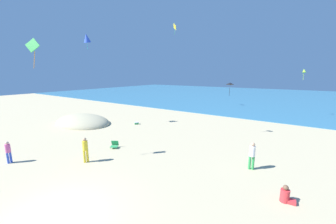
{
  "coord_description": "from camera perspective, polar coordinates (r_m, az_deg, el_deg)",
  "views": [
    {
      "loc": [
        7.74,
        -3.2,
        5.85
      ],
      "look_at": [
        0.0,
        8.24,
        3.15
      ],
      "focal_mm": 20.9,
      "sensor_mm": 36.0,
      "label": 1
    }
  ],
  "objects": [
    {
      "name": "person_3",
      "position": [
        13.33,
        23.32,
        -11.19
      ],
      "size": [
        0.44,
        0.44,
        1.75
      ],
      "rotation": [
        0.0,
        0.0,
        5.03
      ],
      "color": "green",
      "rests_on": "ground_plane"
    },
    {
      "name": "ground_plane",
      "position": [
        16.38,
        3.51,
        -9.9
      ],
      "size": [
        120.0,
        120.0,
        0.0
      ],
      "primitive_type": "plane",
      "color": "#C6B58C"
    },
    {
      "name": "kite_green",
      "position": [
        14.67,
        -34.78,
        15.52
      ],
      "size": [
        0.81,
        0.49,
        1.79
      ],
      "rotation": [
        0.0,
        0.0,
        0.21
      ],
      "color": "green"
    },
    {
      "name": "beach_chair_mid_beach",
      "position": [
        16.51,
        -15.32,
        -9.19
      ],
      "size": [
        0.79,
        0.79,
        0.57
      ],
      "rotation": [
        0.0,
        0.0,
        5.27
      ],
      "color": "#2D9956",
      "rests_on": "ground_plane"
    },
    {
      "name": "cooler_box",
      "position": [
        23.43,
        -9.15,
        -3.24
      ],
      "size": [
        0.57,
        0.59,
        0.25
      ],
      "rotation": [
        0.0,
        0.0,
        0.87
      ],
      "color": "#339956",
      "rests_on": "ground_plane"
    },
    {
      "name": "person_2",
      "position": [
        11.25,
        31.15,
        -20.19
      ],
      "size": [
        0.69,
        0.43,
        0.83
      ],
      "rotation": [
        0.0,
        0.0,
        0.08
      ],
      "color": "red",
      "rests_on": "ground_plane"
    },
    {
      "name": "kite_lime",
      "position": [
        32.33,
        34.88,
        9.86
      ],
      "size": [
        0.64,
        0.68,
        1.51
      ],
      "rotation": [
        0.0,
        0.0,
        3.7
      ],
      "color": "#99DB33"
    },
    {
      "name": "person_0",
      "position": [
        14.33,
        -22.98,
        -9.69
      ],
      "size": [
        0.44,
        0.44,
        1.72
      ],
      "rotation": [
        0.0,
        0.0,
        5.91
      ],
      "color": "yellow",
      "rests_on": "ground_plane"
    },
    {
      "name": "ocean_water",
      "position": [
        57.23,
        26.21,
        4.07
      ],
      "size": [
        120.0,
        60.0,
        0.05
      ],
      "primitive_type": "cube",
      "color": "teal",
      "rests_on": "ground_plane"
    },
    {
      "name": "person_4",
      "position": [
        16.89,
        -39.34,
        -8.71
      ],
      "size": [
        0.34,
        0.34,
        1.5
      ],
      "rotation": [
        0.0,
        0.0,
        3.31
      ],
      "color": "blue",
      "rests_on": "ground_plane"
    },
    {
      "name": "kite_black",
      "position": [
        19.34,
        17.63,
        7.86
      ],
      "size": [
        0.63,
        0.52,
        1.27
      ],
      "rotation": [
        0.0,
        0.0,
        3.3
      ],
      "color": "black"
    },
    {
      "name": "dune_mound",
      "position": [
        25.7,
        -23.59,
        -3.05
      ],
      "size": [
        7.5,
        5.25,
        2.15
      ],
      "primitive_type": "ellipsoid",
      "color": "#BBB089",
      "rests_on": "ground_plane"
    },
    {
      "name": "kite_yellow",
      "position": [
        34.4,
        1.98,
        23.56
      ],
      "size": [
        0.86,
        0.75,
        1.74
      ],
      "rotation": [
        0.0,
        0.0,
        2.08
      ],
      "color": "yellow"
    },
    {
      "name": "kite_blue",
      "position": [
        23.42,
        -22.62,
        19.29
      ],
      "size": [
        1.02,
        1.11,
        1.65
      ],
      "rotation": [
        0.0,
        0.0,
        0.43
      ],
      "color": "blue"
    }
  ]
}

